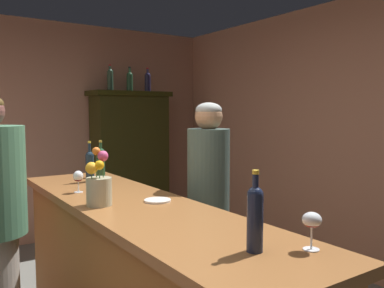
{
  "coord_description": "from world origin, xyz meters",
  "views": [
    {
      "loc": [
        -0.69,
        -2.05,
        1.56
      ],
      "look_at": [
        0.84,
        0.19,
        1.34
      ],
      "focal_mm": 38.03,
      "sensor_mm": 36.0,
      "label": 1
    }
  ],
  "objects": [
    {
      "name": "wall_right",
      "position": [
        2.73,
        0.0,
        1.3
      ],
      "size": [
        0.12,
        5.86,
        2.61
      ],
      "primitive_type": "cube",
      "color": "tan",
      "rests_on": "ground"
    },
    {
      "name": "bar_counter",
      "position": [
        0.36,
        0.06,
        0.51
      ],
      "size": [
        0.66,
        2.68,
        1.01
      ],
      "color": "#925826",
      "rests_on": "ground"
    },
    {
      "name": "display_cabinet",
      "position": [
        1.54,
        2.62,
        0.93
      ],
      "size": [
        1.0,
        0.44,
        1.8
      ],
      "color": "#2A2A0E",
      "rests_on": "ground"
    },
    {
      "name": "wine_bottle_riesling",
      "position": [
        0.56,
        1.12,
        1.15
      ],
      "size": [
        0.07,
        0.07,
        0.3
      ],
      "color": "#285030",
      "rests_on": "bar_counter"
    },
    {
      "name": "wine_bottle_syrah",
      "position": [
        0.38,
        -0.92,
        1.16
      ],
      "size": [
        0.06,
        0.06,
        0.32
      ],
      "color": "#1A233C",
      "rests_on": "bar_counter"
    },
    {
      "name": "wine_bottle_merlot",
      "position": [
        0.4,
        0.94,
        1.15
      ],
      "size": [
        0.06,
        0.06,
        0.31
      ],
      "color": "#1A2B38",
      "rests_on": "bar_counter"
    },
    {
      "name": "wine_glass_front",
      "position": [
        0.58,
        -1.03,
        1.13
      ],
      "size": [
        0.08,
        0.08,
        0.15
      ],
      "color": "white",
      "rests_on": "bar_counter"
    },
    {
      "name": "wine_glass_mid",
      "position": [
        0.19,
        0.59,
        1.12
      ],
      "size": [
        0.07,
        0.07,
        0.15
      ],
      "color": "white",
      "rests_on": "bar_counter"
    },
    {
      "name": "flower_arrangement",
      "position": [
        0.16,
        0.15,
        1.13
      ],
      "size": [
        0.15,
        0.15,
        0.34
      ],
      "color": "#AAA786",
      "rests_on": "bar_counter"
    },
    {
      "name": "cheese_plate",
      "position": [
        0.5,
        0.06,
        1.02
      ],
      "size": [
        0.16,
        0.16,
        0.01
      ],
      "primitive_type": "cylinder",
      "color": "white",
      "rests_on": "bar_counter"
    },
    {
      "name": "display_bottle_left",
      "position": [
        1.29,
        2.62,
        1.94
      ],
      "size": [
        0.07,
        0.07,
        0.32
      ],
      "color": "#2B4834",
      "rests_on": "display_cabinet"
    },
    {
      "name": "display_bottle_midleft",
      "position": [
        1.55,
        2.62,
        1.93
      ],
      "size": [
        0.08,
        0.08,
        0.3
      ],
      "color": "#264F31",
      "rests_on": "display_cabinet"
    },
    {
      "name": "display_bottle_center",
      "position": [
        1.8,
        2.62,
        1.93
      ],
      "size": [
        0.08,
        0.08,
        0.31
      ],
      "color": "#23213E",
      "rests_on": "display_cabinet"
    },
    {
      "name": "bartender",
      "position": [
        1.02,
        0.25,
        0.91
      ],
      "size": [
        0.3,
        0.3,
        1.62
      ],
      "rotation": [
        0.0,
        0.0,
        3.14
      ],
      "color": "maroon",
      "rests_on": "ground"
    }
  ]
}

